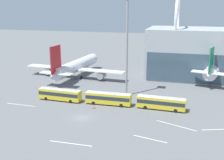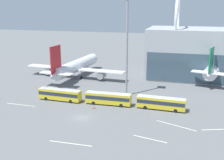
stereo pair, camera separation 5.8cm
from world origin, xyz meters
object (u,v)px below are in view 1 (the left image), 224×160
airliner_at_gate_near (75,67)px  traffic_cone_0 (94,107)px  shuttle_bus_0 (60,94)px  shuttle_bus_2 (161,102)px  airliner_at_gate_far (216,67)px  floodlight_mast (127,31)px  shuttle_bus_1 (108,98)px

airliner_at_gate_near → traffic_cone_0: bearing=-145.0°
shuttle_bus_0 → traffic_cone_0: shuttle_bus_0 is taller
airliner_at_gate_near → shuttle_bus_0: airliner_at_gate_near is taller
airliner_at_gate_near → traffic_cone_0: (17.99, -29.71, -4.10)m
shuttle_bus_2 → traffic_cone_0: shuttle_bus_2 is taller
airliner_at_gate_near → shuttle_bus_0: size_ratio=3.07×
airliner_at_gate_near → airliner_at_gate_far: size_ratio=1.19×
floodlight_mast → traffic_cone_0: bearing=-113.8°
airliner_at_gate_far → airliner_at_gate_near: bearing=115.3°
airliner_at_gate_far → shuttle_bus_1: 47.99m
airliner_at_gate_far → floodlight_mast: (-28.11, -26.74, 14.97)m
shuttle_bus_0 → shuttle_bus_2: size_ratio=1.00×
shuttle_bus_0 → floodlight_mast: floodlight_mast is taller
airliner_at_gate_near → shuttle_bus_2: (35.66, -25.63, -2.41)m
floodlight_mast → airliner_at_gate_near: bearing=146.1°
traffic_cone_0 → shuttle_bus_2: bearing=13.0°
airliner_at_gate_far → shuttle_bus_1: (-31.14, -36.39, -2.97)m
airliner_at_gate_far → shuttle_bus_2: airliner_at_gate_far is taller
shuttle_bus_0 → traffic_cone_0: bearing=-14.2°
airliner_at_gate_far → floodlight_mast: size_ratio=1.06×
airliner_at_gate_near → shuttle_bus_0: bearing=-162.8°
airliner_at_gate_near → airliner_at_gate_far: 53.16m
floodlight_mast → traffic_cone_0: (-5.99, -13.57, -19.64)m
shuttle_bus_2 → traffic_cone_0: (-17.67, -4.09, -1.69)m
airliner_at_gate_far → floodlight_mast: floodlight_mast is taller
airliner_at_gate_near → shuttle_bus_1: (20.95, -25.79, -2.41)m
airliner_at_gate_near → shuttle_bus_2: bearing=-121.9°
airliner_at_gate_far → shuttle_bus_0: 58.87m
shuttle_bus_0 → shuttle_bus_2: same height
shuttle_bus_0 → shuttle_bus_1: 14.72m
shuttle_bus_1 → traffic_cone_0: (-2.96, -3.93, -1.69)m
airliner_at_gate_far → shuttle_bus_0: bearing=142.6°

